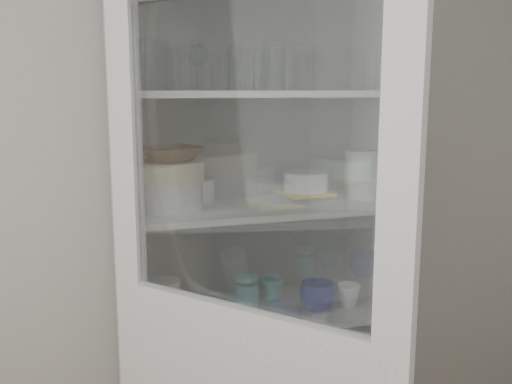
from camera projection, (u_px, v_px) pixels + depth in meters
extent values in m
cube|color=#B3B2AF|center=(190.00, 185.00, 2.21)|extent=(3.60, 0.02, 2.60)
cube|color=#B9B9B9|center=(121.00, 271.00, 1.96)|extent=(0.03, 0.45, 2.10)
cube|color=#B9B9B9|center=(374.00, 248.00, 2.24)|extent=(0.03, 0.45, 2.10)
cube|color=slate|center=(241.00, 244.00, 2.30)|extent=(1.00, 0.03, 2.10)
cube|color=silver|center=(257.00, 311.00, 2.12)|extent=(0.94, 0.42, 0.02)
cube|color=silver|center=(257.00, 206.00, 2.05)|extent=(0.94, 0.42, 0.02)
cube|color=silver|center=(257.00, 94.00, 1.98)|extent=(0.94, 0.42, 0.02)
cube|color=#B9B9B9|center=(127.00, 147.00, 1.64)|extent=(0.09, 0.09, 0.80)
cube|color=#B9B9B9|center=(401.00, 168.00, 1.21)|extent=(0.09, 0.09, 0.80)
cube|color=silver|center=(243.00, 156.00, 1.42)|extent=(0.47, 0.56, 0.78)
cylinder|color=silver|center=(141.00, 66.00, 1.73)|extent=(0.09, 0.09, 0.15)
cylinder|color=silver|center=(158.00, 66.00, 1.72)|extent=(0.09, 0.09, 0.15)
cylinder|color=silver|center=(262.00, 71.00, 1.84)|extent=(0.08, 0.08, 0.13)
cylinder|color=silver|center=(254.00, 71.00, 1.81)|extent=(0.08, 0.08, 0.12)
cylinder|color=silver|center=(274.00, 67.00, 1.83)|extent=(0.09, 0.09, 0.15)
cylinder|color=silver|center=(306.00, 69.00, 1.91)|extent=(0.09, 0.09, 0.15)
cylinder|color=silver|center=(385.00, 71.00, 1.95)|extent=(0.07, 0.07, 0.13)
cylinder|color=silver|center=(162.00, 67.00, 1.86)|extent=(0.10, 0.10, 0.15)
cylinder|color=silver|center=(157.00, 69.00, 1.88)|extent=(0.09, 0.09, 0.14)
cylinder|color=silver|center=(221.00, 70.00, 1.93)|extent=(0.08, 0.08, 0.14)
cylinder|color=silver|center=(286.00, 71.00, 2.01)|extent=(0.07, 0.07, 0.14)
cylinder|color=white|center=(172.00, 196.00, 1.93)|extent=(0.21, 0.21, 0.10)
cylinder|color=white|center=(187.00, 190.00, 2.08)|extent=(0.21, 0.21, 0.08)
cylinder|color=#F7EAC3|center=(171.00, 171.00, 1.92)|extent=(0.28, 0.28, 0.07)
imported|color=brown|center=(171.00, 154.00, 1.91)|extent=(0.26, 0.26, 0.05)
cylinder|color=silver|center=(306.00, 197.00, 2.13)|extent=(0.38, 0.38, 0.02)
cube|color=yellow|center=(306.00, 193.00, 2.13)|extent=(0.18, 0.18, 0.01)
cylinder|color=white|center=(306.00, 181.00, 2.12)|extent=(0.22, 0.22, 0.07)
cylinder|color=silver|center=(361.00, 174.00, 2.14)|extent=(0.12, 0.12, 0.18)
imported|color=navy|center=(317.00, 296.00, 2.10)|extent=(0.16, 0.16, 0.10)
imported|color=teal|center=(272.00, 289.00, 2.20)|extent=(0.10, 0.10, 0.09)
imported|color=white|center=(348.00, 295.00, 2.14)|extent=(0.10, 0.10, 0.08)
cylinder|color=teal|center=(247.00, 295.00, 2.13)|extent=(0.09, 0.09, 0.09)
ellipsoid|color=teal|center=(247.00, 281.00, 2.12)|extent=(0.09, 0.09, 0.02)
cylinder|color=#A3A4AB|center=(202.00, 319.00, 1.97)|extent=(0.11, 0.11, 0.04)
cylinder|color=white|center=(164.00, 299.00, 2.03)|extent=(0.12, 0.12, 0.14)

